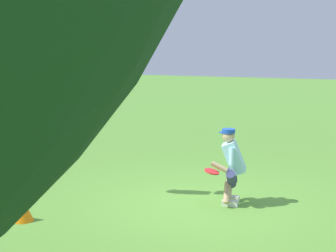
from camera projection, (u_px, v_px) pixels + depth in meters
ground_plane at (202, 205)px, 8.82m from camera, size 60.00×60.00×0.00m
person at (232, 164)px, 8.79m from camera, size 0.56×0.65×1.29m
dog at (103, 97)px, 9.09m from camera, size 1.08×0.36×0.50m
frisbee_flying at (116, 77)px, 8.97m from camera, size 0.34×0.34×0.07m
frisbee_held at (212, 171)px, 8.64m from camera, size 0.30×0.31×0.10m
training_cone at (22, 209)px, 8.04m from camera, size 0.34×0.34×0.38m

